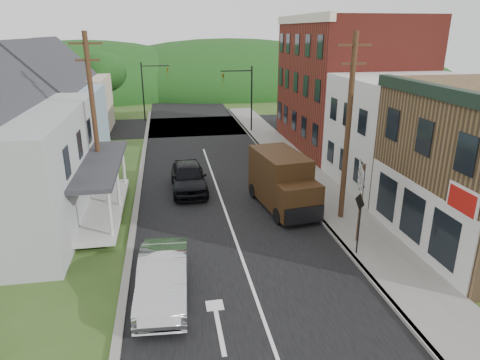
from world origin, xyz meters
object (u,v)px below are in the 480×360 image
delivery_van (283,182)px  route_sign_cluster (361,192)px  silver_sedan (163,278)px  dark_sedan (189,177)px  warning_sign (359,215)px

delivery_van → route_sign_cluster: size_ratio=1.54×
route_sign_cluster → silver_sedan: bearing=-142.7°
silver_sedan → delivery_van: 9.57m
silver_sedan → delivery_van: delivery_van is taller
silver_sedan → dark_sedan: (1.51, 10.67, 0.05)m
silver_sedan → delivery_van: (6.27, 7.19, 0.69)m
delivery_van → warning_sign: delivery_van is taller
dark_sedan → delivery_van: 5.93m
silver_sedan → route_sign_cluster: route_sign_cluster is taller
silver_sedan → route_sign_cluster: (8.45, 2.69, 1.67)m
delivery_van → route_sign_cluster: 5.10m
dark_sedan → route_sign_cluster: 10.70m
silver_sedan → dark_sedan: dark_sedan is taller
delivery_van → dark_sedan: bearing=136.1°
warning_sign → silver_sedan: bearing=-172.3°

